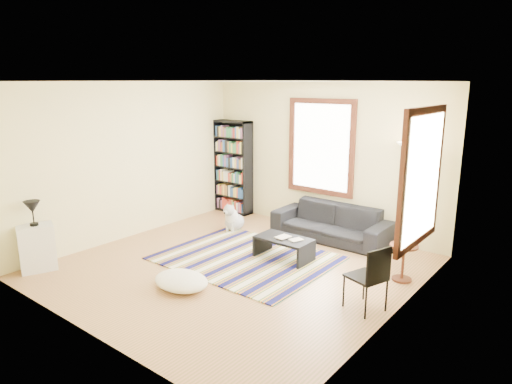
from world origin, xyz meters
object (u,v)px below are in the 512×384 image
Objects in this scene: folding_chair at (366,277)px; bookshelf at (233,167)px; sofa at (331,223)px; floor_lamp at (402,199)px; floor_cushion at (181,281)px; dog at (235,217)px; white_cabinet at (37,248)px; side_table at (403,263)px; coffee_table at (284,248)px.

bookshelf is at bearing 169.96° from folding_chair.
bookshelf reaches higher than sofa.
bookshelf is 4.87m from folding_chair.
floor_lamp is at bearing -2.54° from bookshelf.
dog reaches higher than floor_cushion.
dog is (1.10, 3.29, -0.08)m from white_cabinet.
sofa is at bearing 15.34° from dog.
floor_lamp is at bearing 4.55° from sofa.
bookshelf reaches higher than side_table.
dog is at bearing 176.67° from folding_chair.
dog reaches higher than side_table.
floor_lamp is 2.16× the size of folding_chair.
coffee_table reaches higher than floor_cushion.
side_table is at bearing -28.90° from sofa.
coffee_table is 1.92m from folding_chair.
coffee_table is at bearing -95.11° from sofa.
coffee_table is 3.80m from white_cabinet.
sofa is 1.38m from floor_lamp.
folding_chair reaches higher than white_cabinet.
bookshelf is at bearing 147.30° from coffee_table.
floor_cushion is at bearing -137.02° from side_table.
floor_lamp is (1.23, 0.10, 0.62)m from sofa.
floor_lamp is 2.66× the size of white_cabinet.
floor_lamp is (3.83, -0.17, -0.07)m from bookshelf.
floor_cushion is 1.55× the size of dog.
white_cabinet is at bearing -115.42° from dog.
floor_lamp reaches higher than floor_cushion.
floor_cushion is 0.98× the size of folding_chair.
floor_lamp reaches higher than dog.
bookshelf is 4.51m from side_table.
floor_lamp is 5.78m from white_cabinet.
sofa is at bearing 84.97° from coffee_table.
folding_chair is (0.41, -2.16, -0.50)m from floor_lamp.
coffee_table is 1.07× the size of floor_cushion.
floor_cushion is 1.55× the size of side_table.
floor_cushion is at bearing -120.18° from floor_lamp.
sofa is 3.06× the size of white_cabinet.
folding_chair is at bearing 24.33° from floor_cushion.
sofa is 2.70m from bookshelf.
white_cabinet is at bearing -125.20° from sofa.
side_table is (0.46, -1.03, -0.66)m from floor_lamp.
side_table is 3.41m from dog.
side_table is at bearing -10.82° from dog.
folding_chair reaches higher than sofa.
white_cabinet reaches higher than sofa.
dog is (-1.09, 2.38, 0.17)m from floor_cushion.
side_table is at bearing 12.24° from coffee_table.
bookshelf is 3.69× the size of dog.
bookshelf is at bearing 120.52° from floor_cushion.
side_table is 1.14m from folding_chair.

